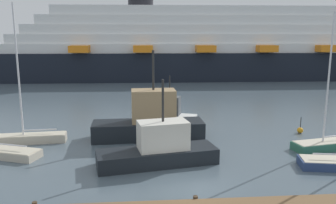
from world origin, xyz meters
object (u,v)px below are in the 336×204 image
at_px(fishing_boat_1, 168,115).
at_px(fishing_boat_2, 159,149).
at_px(cruise_ship, 227,48).
at_px(sailboat_2, 328,143).
at_px(sailboat_4, 2,151).
at_px(fishing_boat_0, 150,121).
at_px(sailboat_1, 29,136).
at_px(channel_buoy_0, 300,130).

height_order(fishing_boat_1, fishing_boat_2, fishing_boat_2).
bearing_deg(cruise_ship, sailboat_2, -92.44).
distance_m(sailboat_2, sailboat_4, 23.19).
xyz_separation_m(fishing_boat_0, cruise_ship, (15.63, 38.13, 4.29)).
bearing_deg(sailboat_4, sailboat_1, -87.73).
distance_m(sailboat_4, fishing_boat_1, 14.25).
bearing_deg(cruise_ship, fishing_boat_2, -107.82).
relative_size(sailboat_1, sailboat_4, 1.22).
bearing_deg(channel_buoy_0, fishing_boat_1, 161.30).
relative_size(fishing_boat_2, channel_buoy_0, 5.75).
bearing_deg(fishing_boat_1, sailboat_2, -16.38).
bearing_deg(sailboat_1, sailboat_4, 67.35).
bearing_deg(sailboat_4, channel_buoy_0, -150.56).
height_order(sailboat_2, sailboat_4, sailboat_2).
relative_size(sailboat_1, fishing_boat_2, 1.31).
bearing_deg(fishing_boat_2, sailboat_1, 141.08).
relative_size(sailboat_2, fishing_boat_0, 1.10).
bearing_deg(fishing_boat_0, fishing_boat_2, -87.64).
xyz_separation_m(fishing_boat_2, cruise_ship, (15.19, 43.76, 4.67)).
relative_size(sailboat_1, fishing_boat_1, 1.86).
bearing_deg(sailboat_1, channel_buoy_0, 177.26).
xyz_separation_m(sailboat_1, fishing_boat_2, (9.80, -5.24, 0.50)).
xyz_separation_m(sailboat_1, sailboat_4, (-0.95, -3.00, -0.11)).
bearing_deg(fishing_boat_1, channel_buoy_0, 0.03).
bearing_deg(sailboat_1, sailboat_2, 166.73).
xyz_separation_m(sailboat_4, channel_buoy_0, (23.06, 3.86, -0.14)).
xyz_separation_m(fishing_boat_1, cruise_ship, (13.89, 33.94, 4.78)).
bearing_deg(sailboat_1, fishing_boat_1, -162.55).
bearing_deg(sailboat_4, sailboat_2, -160.68).
distance_m(sailboat_1, cruise_ship, 46.21).
bearing_deg(sailboat_4, cruise_ship, -102.07).
relative_size(sailboat_2, fishing_boat_1, 1.74).
xyz_separation_m(sailboat_4, fishing_boat_1, (12.06, 7.58, 0.50)).
distance_m(sailboat_1, fishing_boat_0, 9.41).
distance_m(fishing_boat_0, fishing_boat_2, 5.66).
height_order(sailboat_4, fishing_boat_0, sailboat_4).
height_order(fishing_boat_1, channel_buoy_0, fishing_boat_1).
relative_size(sailboat_4, channel_buoy_0, 6.18).
height_order(channel_buoy_0, cruise_ship, cruise_ship).
height_order(sailboat_4, fishing_boat_1, sailboat_4).
distance_m(sailboat_2, channel_buoy_0, 4.11).
relative_size(sailboat_2, channel_buoy_0, 7.04).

